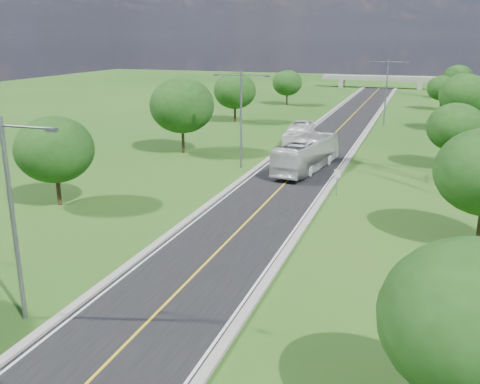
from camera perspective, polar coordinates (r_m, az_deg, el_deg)
The scene contains 20 objects.
ground at distance 69.25m, azimuth 8.90°, elevation 4.99°, with size 260.00×260.00×0.00m, color #1B4814.
road at distance 75.06m, azimuth 9.74°, elevation 5.86°, with size 8.00×150.00×0.06m, color black.
curb_left at distance 75.83m, azimuth 6.56°, elevation 6.15°, with size 0.50×150.00×0.22m, color gray.
curb_right at distance 74.49m, azimuth 12.98°, elevation 5.66°, with size 0.50×150.00×0.22m, color gray.
speed_limit_sign at distance 46.89m, azimuth 10.33°, elevation 1.47°, with size 0.55×0.09×2.40m.
overpass at distance 147.78m, azimuth 14.72°, elevation 11.59°, with size 30.00×3.00×3.20m.
streetlight_near_left at distance 27.03m, azimuth -23.24°, elevation -1.13°, with size 5.90×0.25×10.00m.
streetlight_mid_left at distance 55.38m, azimuth 0.11°, elevation 8.60°, with size 5.90×0.25×10.00m.
streetlight_far_right at distance 85.42m, azimuth 15.36°, elevation 10.78°, with size 5.90×0.25×10.00m.
tree_lb at distance 45.48m, azimuth -19.17°, elevation 4.30°, with size 6.30×6.30×7.33m.
tree_lc at distance 63.39m, azimuth -6.21°, elevation 9.16°, with size 7.56×7.56×8.79m.
tree_ld at distance 86.29m, azimuth -0.56°, elevation 10.74°, with size 6.72×6.72×7.82m.
tree_le at distance 108.53m, azimuth 5.06°, elevation 11.52°, with size 5.88×5.88×6.84m.
tree_ra at distance 19.18m, azimuth 23.89°, elevation -12.52°, with size 6.30×6.30×7.33m.
tree_rc at distance 59.68m, azimuth 22.03°, elevation 6.41°, with size 5.88×5.88×6.84m.
tree_rd at distance 83.46m, azimuth 22.85°, elevation 9.50°, with size 7.14×7.14×8.30m.
tree_re at distance 107.34m, azimuth 20.77°, elevation 10.32°, with size 5.46×5.46×6.35m.
tree_rf at distance 127.35m, azimuth 22.24°, elevation 11.25°, with size 6.30×6.30×7.33m.
bus_outbound at distance 55.25m, azimuth 7.14°, elevation 4.03°, with size 2.83×12.11×3.37m, color silver.
bus_inbound at distance 65.23m, azimuth 6.30°, elevation 5.80°, with size 2.53×10.83×3.02m, color white.
Camera 1 is at (11.81, -6.89, 13.47)m, focal length 40.00 mm.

